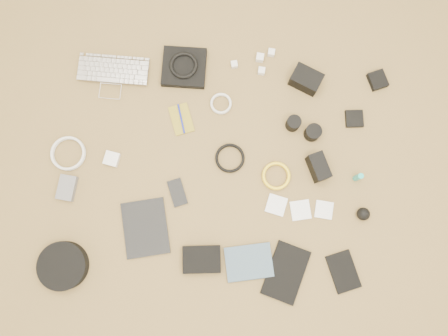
# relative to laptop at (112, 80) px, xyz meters

# --- Properties ---
(room_shell) EXTENTS (4.04, 4.04, 2.58)m
(room_shell) POSITION_rel_laptop_xyz_m (0.48, -0.36, 1.24)
(room_shell) COLOR brown
(room_shell) RESTS_ON ground
(laptop) EXTENTS (0.31, 0.22, 0.02)m
(laptop) POSITION_rel_laptop_xyz_m (0.00, 0.00, 0.00)
(laptop) COLOR silver
(laptop) RESTS_ON ground
(headphone_pouch) EXTENTS (0.19, 0.18, 0.03)m
(headphone_pouch) POSITION_rel_laptop_xyz_m (0.31, 0.07, 0.00)
(headphone_pouch) COLOR black
(headphone_pouch) RESTS_ON ground
(headphones) EXTENTS (0.16, 0.16, 0.02)m
(headphones) POSITION_rel_laptop_xyz_m (0.31, 0.07, 0.03)
(headphones) COLOR black
(headphones) RESTS_ON headphone_pouch
(charger_a) EXTENTS (0.03, 0.03, 0.03)m
(charger_a) POSITION_rel_laptop_xyz_m (0.53, 0.10, 0.00)
(charger_a) COLOR silver
(charger_a) RESTS_ON ground
(charger_b) EXTENTS (0.04, 0.04, 0.03)m
(charger_b) POSITION_rel_laptop_xyz_m (0.64, 0.14, 0.00)
(charger_b) COLOR silver
(charger_b) RESTS_ON ground
(charger_c) EXTENTS (0.03, 0.03, 0.03)m
(charger_c) POSITION_rel_laptop_xyz_m (0.69, 0.17, 0.00)
(charger_c) COLOR silver
(charger_c) RESTS_ON ground
(charger_d) EXTENTS (0.03, 0.03, 0.03)m
(charger_d) POSITION_rel_laptop_xyz_m (0.65, 0.08, 0.00)
(charger_d) COLOR silver
(charger_d) RESTS_ON ground
(dslr_camera) EXTENTS (0.15, 0.13, 0.07)m
(dslr_camera) POSITION_rel_laptop_xyz_m (0.84, 0.04, 0.02)
(dslr_camera) COLOR black
(dslr_camera) RESTS_ON ground
(lens_pouch) EXTENTS (0.10, 0.10, 0.03)m
(lens_pouch) POSITION_rel_laptop_xyz_m (1.16, 0.07, 0.00)
(lens_pouch) COLOR black
(lens_pouch) RESTS_ON ground
(notebook_olive) EXTENTS (0.12, 0.15, 0.01)m
(notebook_olive) POSITION_rel_laptop_xyz_m (0.31, -0.16, -0.01)
(notebook_olive) COLOR olive
(notebook_olive) RESTS_ON ground
(pen_blue) EXTENTS (0.04, 0.13, 0.01)m
(pen_blue) POSITION_rel_laptop_xyz_m (0.31, -0.16, -0.00)
(pen_blue) COLOR #131B9B
(pen_blue) RESTS_ON notebook_olive
(cable_white_a) EXTENTS (0.11, 0.11, 0.01)m
(cable_white_a) POSITION_rel_laptop_xyz_m (0.48, -0.08, -0.01)
(cable_white_a) COLOR silver
(cable_white_a) RESTS_ON ground
(lens_a) EXTENTS (0.08, 0.08, 0.07)m
(lens_a) POSITION_rel_laptop_xyz_m (0.80, -0.15, 0.02)
(lens_a) COLOR black
(lens_a) RESTS_ON ground
(lens_b) EXTENTS (0.08, 0.08, 0.06)m
(lens_b) POSITION_rel_laptop_xyz_m (0.88, -0.19, 0.02)
(lens_b) COLOR black
(lens_b) RESTS_ON ground
(card_reader) EXTENTS (0.08, 0.08, 0.02)m
(card_reader) POSITION_rel_laptop_xyz_m (1.06, -0.11, -0.00)
(card_reader) COLOR black
(card_reader) RESTS_ON ground
(power_brick) EXTENTS (0.07, 0.07, 0.03)m
(power_brick) POSITION_rel_laptop_xyz_m (0.03, -0.35, 0.00)
(power_brick) COLOR silver
(power_brick) RESTS_ON ground
(cable_white_b) EXTENTS (0.15, 0.15, 0.01)m
(cable_white_b) POSITION_rel_laptop_xyz_m (-0.16, -0.34, -0.01)
(cable_white_b) COLOR silver
(cable_white_b) RESTS_ON ground
(cable_black) EXTENTS (0.16, 0.16, 0.01)m
(cable_black) POSITION_rel_laptop_xyz_m (0.54, -0.32, -0.01)
(cable_black) COLOR black
(cable_black) RESTS_ON ground
(cable_yellow) EXTENTS (0.13, 0.13, 0.01)m
(cable_yellow) POSITION_rel_laptop_xyz_m (0.74, -0.38, -0.01)
(cable_yellow) COLOR yellow
(cable_yellow) RESTS_ON ground
(flash) EXTENTS (0.10, 0.13, 0.09)m
(flash) POSITION_rel_laptop_xyz_m (0.91, -0.34, 0.03)
(flash) COLOR black
(flash) RESTS_ON ground
(lens_cleaner) EXTENTS (0.03, 0.03, 0.08)m
(lens_cleaner) POSITION_rel_laptop_xyz_m (1.07, -0.37, 0.03)
(lens_cleaner) COLOR #1AAAA3
(lens_cleaner) RESTS_ON ground
(battery_charger) EXTENTS (0.08, 0.11, 0.03)m
(battery_charger) POSITION_rel_laptop_xyz_m (-0.14, -0.49, 0.00)
(battery_charger) COLOR #5B5B60
(battery_charger) RESTS_ON ground
(tablet) EXTENTS (0.23, 0.27, 0.01)m
(tablet) POSITION_rel_laptop_xyz_m (0.20, -0.63, -0.01)
(tablet) COLOR black
(tablet) RESTS_ON ground
(phone) EXTENTS (0.10, 0.13, 0.01)m
(phone) POSITION_rel_laptop_xyz_m (0.32, -0.48, -0.01)
(phone) COLOR black
(phone) RESTS_ON ground
(filter_case_left) EXTENTS (0.10, 0.10, 0.01)m
(filter_case_left) POSITION_rel_laptop_xyz_m (0.74, -0.50, -0.01)
(filter_case_left) COLOR silver
(filter_case_left) RESTS_ON ground
(filter_case_mid) EXTENTS (0.10, 0.10, 0.01)m
(filter_case_mid) POSITION_rel_laptop_xyz_m (0.84, -0.52, -0.01)
(filter_case_mid) COLOR silver
(filter_case_mid) RESTS_ON ground
(filter_case_right) EXTENTS (0.08, 0.08, 0.01)m
(filter_case_right) POSITION_rel_laptop_xyz_m (0.94, -0.51, -0.01)
(filter_case_right) COLOR silver
(filter_case_right) RESTS_ON ground
(air_blower) EXTENTS (0.07, 0.07, 0.05)m
(air_blower) POSITION_rel_laptop_xyz_m (1.10, -0.52, 0.01)
(air_blower) COLOR black
(air_blower) RESTS_ON ground
(headphone_case) EXTENTS (0.24, 0.24, 0.05)m
(headphone_case) POSITION_rel_laptop_xyz_m (-0.12, -0.81, 0.02)
(headphone_case) COLOR black
(headphone_case) RESTS_ON ground
(drive_case) EXTENTS (0.16, 0.12, 0.04)m
(drive_case) POSITION_rel_laptop_xyz_m (0.45, -0.75, 0.01)
(drive_case) COLOR black
(drive_case) RESTS_ON ground
(paperback) EXTENTS (0.21, 0.18, 0.02)m
(paperback) POSITION_rel_laptop_xyz_m (0.65, -0.82, -0.00)
(paperback) COLOR #3C5265
(paperback) RESTS_ON ground
(notebook_black_a) EXTENTS (0.20, 0.26, 0.02)m
(notebook_black_a) POSITION_rel_laptop_xyz_m (0.79, -0.78, -0.00)
(notebook_black_a) COLOR black
(notebook_black_a) RESTS_ON ground
(notebook_black_b) EXTENTS (0.15, 0.18, 0.01)m
(notebook_black_b) POSITION_rel_laptop_xyz_m (1.03, -0.76, -0.01)
(notebook_black_b) COLOR black
(notebook_black_b) RESTS_ON ground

